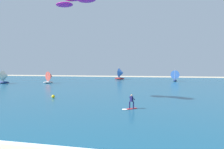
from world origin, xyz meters
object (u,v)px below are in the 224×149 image
(sailboat_leading, at_px, (121,74))
(sailboat_mid_left, at_px, (5,77))
(sailboat_outermost, at_px, (50,77))
(marker_buoy, at_px, (53,96))
(kitesurfer, at_px, (130,104))
(sailboat_anchored_offshore, at_px, (175,76))
(kite, at_px, (75,1))

(sailboat_leading, bearing_deg, sailboat_mid_left, -137.36)
(sailboat_outermost, relative_size, marker_buoy, 7.69)
(kitesurfer, relative_size, marker_buoy, 3.50)
(sailboat_anchored_offshore, height_order, sailboat_mid_left, sailboat_mid_left)
(sailboat_mid_left, bearing_deg, marker_buoy, -39.50)
(sailboat_outermost, bearing_deg, sailboat_anchored_offshore, 25.30)
(kitesurfer, height_order, sailboat_leading, sailboat_leading)
(kite, height_order, sailboat_anchored_offshore, kite)
(sailboat_mid_left, bearing_deg, kite, -36.82)
(kite, height_order, sailboat_outermost, kite)
(marker_buoy, bearing_deg, sailboat_outermost, 120.34)
(kitesurfer, bearing_deg, marker_buoy, 155.93)
(sailboat_leading, relative_size, marker_buoy, 9.65)
(kitesurfer, xyz_separation_m, sailboat_mid_left, (-40.97, 28.96, 1.37))
(sailboat_leading, xyz_separation_m, sailboat_anchored_offshore, (20.09, -5.45, -0.35))
(sailboat_anchored_offshore, distance_m, marker_buoy, 50.23)
(kite, relative_size, sailboat_outermost, 1.84)
(sailboat_mid_left, bearing_deg, sailboat_leading, 42.64)
(sailboat_outermost, bearing_deg, kitesurfer, -49.00)
(kite, bearing_deg, sailboat_anchored_offshore, 69.17)
(sailboat_anchored_offshore, bearing_deg, sailboat_outermost, -154.70)
(sailboat_leading, distance_m, sailboat_mid_left, 40.54)
(sailboat_leading, relative_size, sailboat_anchored_offshore, 1.18)
(marker_buoy, bearing_deg, kitesurfer, -24.07)
(sailboat_leading, xyz_separation_m, sailboat_outermost, (-17.65, -23.29, -0.46))
(sailboat_anchored_offshore, xyz_separation_m, marker_buoy, (-21.68, -45.28, -1.68))
(kite, distance_m, marker_buoy, 14.74)
(sailboat_mid_left, height_order, sailboat_outermost, sailboat_mid_left)
(sailboat_leading, relative_size, sailboat_outermost, 1.25)
(sailboat_outermost, distance_m, marker_buoy, 31.83)
(kitesurfer, bearing_deg, sailboat_anchored_offshore, 80.04)
(kitesurfer, bearing_deg, kite, 151.16)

